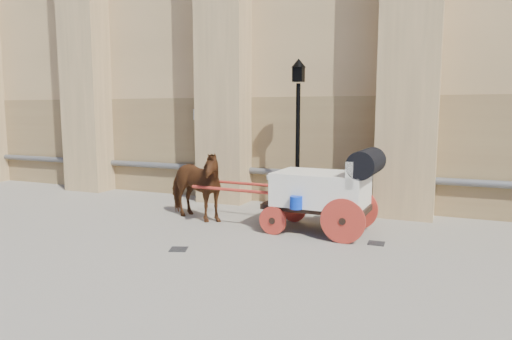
% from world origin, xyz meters
% --- Properties ---
extents(ground, '(90.00, 90.00, 0.00)m').
position_xyz_m(ground, '(0.00, 0.00, 0.00)').
color(ground, slate).
rests_on(ground, ground).
extents(horse, '(2.18, 1.48, 1.69)m').
position_xyz_m(horse, '(-0.65, 1.27, 0.84)').
color(horse, '#562E15').
rests_on(horse, ground).
extents(carriage, '(4.26, 1.53, 1.84)m').
position_xyz_m(carriage, '(2.62, 1.33, 0.99)').
color(carriage, black).
rests_on(carriage, ground).
extents(street_lamp, '(0.37, 0.37, 3.92)m').
position_xyz_m(street_lamp, '(1.39, 3.06, 2.09)').
color(street_lamp, black).
rests_on(street_lamp, ground).
extents(drain_grate_near, '(0.41, 0.41, 0.01)m').
position_xyz_m(drain_grate_near, '(0.32, -0.94, 0.01)').
color(drain_grate_near, black).
rests_on(drain_grate_near, ground).
extents(drain_grate_far, '(0.33, 0.33, 0.01)m').
position_xyz_m(drain_grate_far, '(3.73, 0.93, 0.01)').
color(drain_grate_far, black).
rests_on(drain_grate_far, ground).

